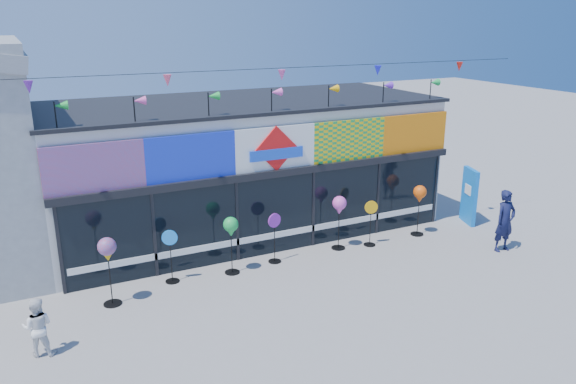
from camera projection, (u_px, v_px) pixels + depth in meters
ground at (337, 303)px, 13.46m from camera, size 80.00×80.00×0.00m
kite_shop at (242, 165)px, 17.94m from camera, size 16.00×5.70×5.31m
blue_sign at (469, 196)px, 18.48m from camera, size 0.43×0.92×1.85m
spinner_0 at (107, 252)px, 12.98m from camera, size 0.43×0.43×1.70m
spinner_1 at (171, 255)px, 14.31m from camera, size 0.39×0.36×1.43m
spinner_2 at (231, 229)px, 14.67m from camera, size 0.40×0.40×1.58m
spinner_3 at (275, 237)px, 15.50m from camera, size 0.40×0.37×1.43m
spinner_4 at (339, 207)px, 16.25m from camera, size 0.41×0.41×1.62m
spinner_5 at (371, 222)px, 16.66m from camera, size 0.38×0.36×1.40m
spinner_6 at (420, 196)px, 17.31m from camera, size 0.41×0.41×1.61m
adult_man at (505, 221)px, 16.23m from camera, size 0.67×0.45×1.83m
child at (38, 327)px, 11.21m from camera, size 0.68×0.52×1.25m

